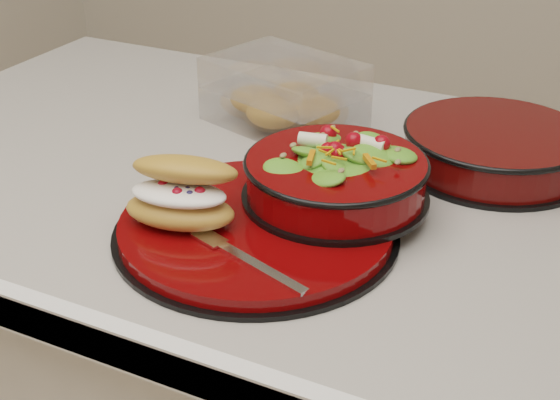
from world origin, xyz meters
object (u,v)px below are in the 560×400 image
at_px(salad_bowl, 336,172).
at_px(pastry_box, 284,96).
at_px(dinner_plate, 256,228).
at_px(fork, 244,258).
at_px(extra_bowl, 495,146).
at_px(croissant, 182,193).

distance_m(salad_bowl, pastry_box, 0.28).
xyz_separation_m(dinner_plate, fork, (0.03, -0.08, 0.01)).
height_order(salad_bowl, fork, salad_bowl).
distance_m(salad_bowl, extra_bowl, 0.25).
bearing_deg(fork, extra_bowl, -5.84).
relative_size(dinner_plate, salad_bowl, 1.47).
bearing_deg(croissant, pastry_box, 84.87).
distance_m(salad_bowl, croissant, 0.18).
height_order(fork, pastry_box, pastry_box).
distance_m(croissant, pastry_box, 0.34).
relative_size(salad_bowl, extra_bowl, 0.89).
height_order(fork, extra_bowl, extra_bowl).
relative_size(salad_bowl, croissant, 1.62).
xyz_separation_m(salad_bowl, croissant, (-0.13, -0.12, 0.00)).
bearing_deg(pastry_box, dinner_plate, -51.99).
distance_m(salad_bowl, fork, 0.17).
height_order(dinner_plate, fork, fork).
bearing_deg(fork, croissant, 87.18).
bearing_deg(fork, salad_bowl, 7.83).
xyz_separation_m(pastry_box, extra_bowl, (0.31, -0.01, -0.01)).
height_order(croissant, fork, croissant).
height_order(croissant, extra_bowl, croissant).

